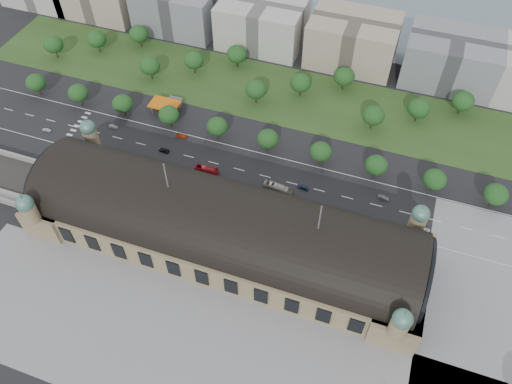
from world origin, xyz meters
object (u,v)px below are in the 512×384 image
(traffic_car_1, at_px, (113,127))
(parked_car_0, at_px, (75,156))
(parked_car_6, at_px, (191,180))
(bus_mid, at_px, (271,196))
(traffic_car_2, at_px, (164,150))
(parked_car_1, at_px, (84,151))
(traffic_car_4, at_px, (303,187))
(petrol_station, at_px, (170,103))
(traffic_car_0, at_px, (47,130))
(parked_car_5, at_px, (160,171))
(traffic_car_3, at_px, (182,136))
(parked_car_3, at_px, (109,158))
(traffic_car_6, at_px, (423,229))
(traffic_car_5, at_px, (384,198))
(parked_car_4, at_px, (159,174))
(parked_car_2, at_px, (146,168))
(bus_east, at_px, (278,188))
(bus_west, at_px, (207,170))

(traffic_car_1, relative_size, parked_car_0, 1.07)
(parked_car_6, relative_size, bus_mid, 0.40)
(traffic_car_1, height_order, traffic_car_2, traffic_car_1)
(parked_car_1, bearing_deg, traffic_car_4, 59.67)
(petrol_station, bearing_deg, parked_car_0, -120.29)
(traffic_car_0, relative_size, parked_car_5, 0.70)
(traffic_car_1, height_order, parked_car_6, parked_car_6)
(bus_mid, bearing_deg, traffic_car_3, 65.87)
(parked_car_3, bearing_deg, parked_car_0, -99.25)
(traffic_car_2, xyz_separation_m, parked_car_5, (3.93, -12.26, 0.15))
(parked_car_6, bearing_deg, parked_car_1, -115.74)
(petrol_station, xyz_separation_m, parked_car_5, (14.13, -40.28, -2.13))
(traffic_car_0, xyz_separation_m, parked_car_1, (23.85, -6.28, -0.03))
(traffic_car_3, height_order, parked_car_0, traffic_car_3)
(traffic_car_4, height_order, parked_car_0, traffic_car_4)
(traffic_car_6, xyz_separation_m, parked_car_0, (-151.40, -10.41, -0.05))
(traffic_car_5, bearing_deg, parked_car_4, 108.88)
(traffic_car_1, distance_m, parked_car_5, 38.20)
(traffic_car_2, bearing_deg, parked_car_6, 61.37)
(parked_car_1, distance_m, parked_car_2, 31.21)
(traffic_car_2, xyz_separation_m, parked_car_6, (18.46, -12.26, 0.07))
(traffic_car_5, bearing_deg, parked_car_6, 109.96)
(parked_car_4, bearing_deg, traffic_car_1, -140.34)
(parked_car_4, height_order, bus_mid, bus_mid)
(parked_car_0, distance_m, parked_car_2, 33.61)
(parked_car_6, xyz_separation_m, bus_mid, (35.67, 2.00, 1.05))
(parked_car_0, distance_m, bus_east, 91.89)
(bus_west, xyz_separation_m, bus_east, (32.18, 0.00, 0.28))
(traffic_car_5, height_order, bus_east, bus_east)
(parked_car_0, distance_m, bus_mid, 90.41)
(traffic_car_3, relative_size, parked_car_4, 1.34)
(parked_car_4, relative_size, bus_east, 0.33)
(traffic_car_1, distance_m, traffic_car_2, 30.15)
(traffic_car_3, height_order, traffic_car_6, traffic_car_3)
(traffic_car_2, xyz_separation_m, traffic_car_3, (3.63, 10.96, 0.13))
(parked_car_3, bearing_deg, bus_east, 70.94)
(petrol_station, bearing_deg, traffic_car_5, -12.05)
(parked_car_0, xyz_separation_m, bus_mid, (90.20, 6.00, 1.13))
(traffic_car_0, relative_size, parked_car_0, 1.02)
(parked_car_0, xyz_separation_m, parked_car_6, (54.53, 4.00, 0.08))
(petrol_station, relative_size, parked_car_0, 3.45)
(parked_car_3, bearing_deg, parked_car_1, -114.30)
(traffic_car_2, distance_m, traffic_car_5, 98.08)
(bus_mid, relative_size, bus_east, 1.04)
(bus_mid, bearing_deg, bus_west, 79.54)
(traffic_car_3, bearing_deg, parked_car_6, -153.46)
(bus_east, bearing_deg, traffic_car_4, -58.37)
(petrol_station, bearing_deg, parked_car_4, -70.84)
(traffic_car_2, bearing_deg, parked_car_5, 22.73)
(traffic_car_3, bearing_deg, traffic_car_4, -106.65)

